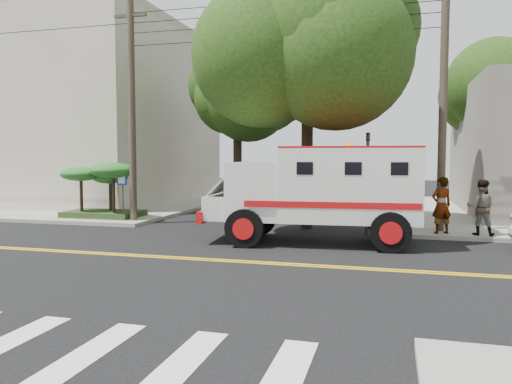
% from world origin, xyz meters
% --- Properties ---
extents(ground, '(100.00, 100.00, 0.00)m').
position_xyz_m(ground, '(0.00, 0.00, 0.00)').
color(ground, black).
rests_on(ground, ground).
extents(sidewalk_nw, '(17.00, 17.00, 0.15)m').
position_xyz_m(sidewalk_nw, '(-13.50, 13.50, 0.07)').
color(sidewalk_nw, gray).
rests_on(sidewalk_nw, ground).
extents(building_left, '(16.00, 14.00, 10.00)m').
position_xyz_m(building_left, '(-15.50, 15.00, 5.15)').
color(building_left, '#AFAA8F').
rests_on(building_left, sidewalk_nw).
extents(utility_pole_left, '(0.28, 0.28, 9.00)m').
position_xyz_m(utility_pole_left, '(-5.60, 6.00, 4.50)').
color(utility_pole_left, '#382D23').
rests_on(utility_pole_left, ground).
extents(utility_pole_right, '(0.28, 0.28, 9.00)m').
position_xyz_m(utility_pole_right, '(6.30, 6.20, 4.50)').
color(utility_pole_right, '#382D23').
rests_on(utility_pole_right, ground).
extents(tree_main, '(6.08, 5.70, 9.85)m').
position_xyz_m(tree_main, '(1.94, 6.21, 7.20)').
color(tree_main, black).
rests_on(tree_main, ground).
extents(tree_left, '(4.48, 4.20, 7.70)m').
position_xyz_m(tree_left, '(-2.68, 11.79, 5.73)').
color(tree_left, black).
rests_on(tree_left, ground).
extents(tree_right, '(4.80, 4.50, 8.20)m').
position_xyz_m(tree_right, '(8.84, 15.77, 6.09)').
color(tree_right, black).
rests_on(tree_right, ground).
extents(traffic_signal, '(0.15, 0.18, 3.60)m').
position_xyz_m(traffic_signal, '(3.80, 5.60, 2.23)').
color(traffic_signal, '#3F3F42').
rests_on(traffic_signal, ground).
extents(accessibility_sign, '(0.45, 0.10, 2.02)m').
position_xyz_m(accessibility_sign, '(-6.20, 6.17, 1.37)').
color(accessibility_sign, '#3F3F42').
rests_on(accessibility_sign, ground).
extents(palm_planter, '(3.52, 2.63, 2.36)m').
position_xyz_m(palm_planter, '(-7.44, 6.62, 1.65)').
color(palm_planter, '#1E3314').
rests_on(palm_planter, sidewalk_nw).
extents(armored_truck, '(6.90, 3.16, 3.06)m').
position_xyz_m(armored_truck, '(2.48, 3.38, 1.74)').
color(armored_truck, silver).
rests_on(armored_truck, ground).
extents(pedestrian_a, '(0.83, 0.71, 1.93)m').
position_xyz_m(pedestrian_a, '(6.27, 5.50, 1.11)').
color(pedestrian_a, gray).
rests_on(pedestrian_a, sidewalk_ne).
extents(pedestrian_b, '(1.01, 0.85, 1.85)m').
position_xyz_m(pedestrian_b, '(7.51, 5.50, 1.07)').
color(pedestrian_b, gray).
rests_on(pedestrian_b, sidewalk_ne).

